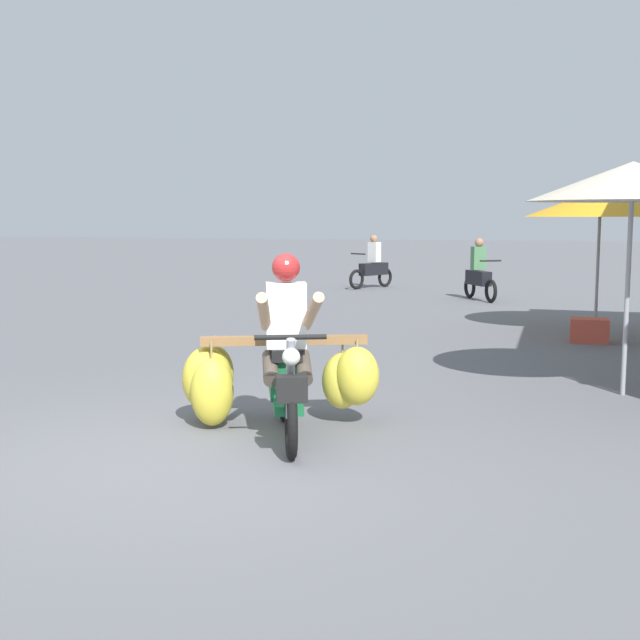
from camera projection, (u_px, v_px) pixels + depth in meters
name	position (u px, v px, depth m)	size (l,w,h in m)	color
ground_plane	(184.00, 462.00, 6.38)	(120.00, 120.00, 0.00)	slate
motorbike_main_loaded	(272.00, 372.00, 7.30)	(1.85, 1.71, 1.58)	black
motorbike_distant_ahead_left	(373.00, 267.00, 21.73)	(0.92, 1.44, 1.40)	black
motorbike_distant_ahead_right	(479.00, 275.00, 18.59)	(0.92, 1.44, 1.40)	black
market_umbrella_near_shop	(600.00, 203.00, 13.22)	(2.38, 2.38, 2.33)	#99999E
market_umbrella_further_along	(633.00, 181.00, 8.48)	(2.15, 2.15, 2.45)	#99999E
produce_crate	(589.00, 330.00, 12.40)	(0.56, 0.40, 0.36)	#CC4C38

